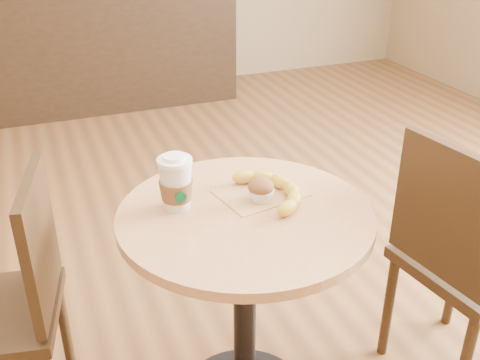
{
  "coord_description": "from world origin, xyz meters",
  "views": [
    {
      "loc": [
        -0.51,
        -1.31,
        1.55
      ],
      "look_at": [
        -0.0,
        -0.01,
        0.83
      ],
      "focal_mm": 42.0,
      "sensor_mm": 36.0,
      "label": 1
    }
  ],
  "objects_px": {
    "cafe_table": "(245,272)",
    "chair_right": "(461,257)",
    "coffee_cup": "(176,185)",
    "chair_left": "(11,301)",
    "banana": "(274,190)",
    "muffin": "(261,190)"
  },
  "relations": [
    {
      "from": "cafe_table",
      "to": "chair_right",
      "type": "height_order",
      "value": "chair_right"
    },
    {
      "from": "chair_right",
      "to": "coffee_cup",
      "type": "relative_size",
      "value": 5.59
    },
    {
      "from": "coffee_cup",
      "to": "chair_left",
      "type": "bearing_deg",
      "value": 167.45
    },
    {
      "from": "cafe_table",
      "to": "banana",
      "type": "xyz_separation_m",
      "value": [
        0.11,
        0.05,
        0.23
      ]
    },
    {
      "from": "muffin",
      "to": "chair_right",
      "type": "bearing_deg",
      "value": -14.78
    },
    {
      "from": "chair_left",
      "to": "banana",
      "type": "xyz_separation_m",
      "value": [
        0.77,
        -0.16,
        0.3
      ]
    },
    {
      "from": "chair_right",
      "to": "banana",
      "type": "height_order",
      "value": "chair_right"
    },
    {
      "from": "cafe_table",
      "to": "muffin",
      "type": "height_order",
      "value": "muffin"
    },
    {
      "from": "cafe_table",
      "to": "chair_left",
      "type": "xyz_separation_m",
      "value": [
        -0.66,
        0.21,
        -0.07
      ]
    },
    {
      "from": "banana",
      "to": "chair_right",
      "type": "bearing_deg",
      "value": -22.0
    },
    {
      "from": "chair_right",
      "to": "muffin",
      "type": "xyz_separation_m",
      "value": [
        -0.63,
        0.17,
        0.29
      ]
    },
    {
      "from": "chair_right",
      "to": "coffee_cup",
      "type": "height_order",
      "value": "coffee_cup"
    },
    {
      "from": "cafe_table",
      "to": "chair_right",
      "type": "bearing_deg",
      "value": -10.32
    },
    {
      "from": "chair_right",
      "to": "cafe_table",
      "type": "bearing_deg",
      "value": 71.87
    },
    {
      "from": "muffin",
      "to": "coffee_cup",
      "type": "bearing_deg",
      "value": 167.55
    },
    {
      "from": "cafe_table",
      "to": "coffee_cup",
      "type": "distance_m",
      "value": 0.34
    },
    {
      "from": "chair_right",
      "to": "coffee_cup",
      "type": "bearing_deg",
      "value": 68.04
    },
    {
      "from": "chair_left",
      "to": "banana",
      "type": "bearing_deg",
      "value": 89.85
    },
    {
      "from": "chair_right",
      "to": "chair_left",
      "type": "bearing_deg",
      "value": 68.41
    },
    {
      "from": "coffee_cup",
      "to": "banana",
      "type": "xyz_separation_m",
      "value": [
        0.28,
        -0.04,
        -0.05
      ]
    },
    {
      "from": "coffee_cup",
      "to": "banana",
      "type": "bearing_deg",
      "value": -8.51
    },
    {
      "from": "coffee_cup",
      "to": "muffin",
      "type": "bearing_deg",
      "value": -11.89
    }
  ]
}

